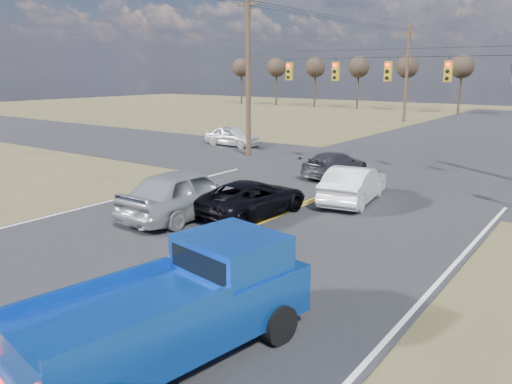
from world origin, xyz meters
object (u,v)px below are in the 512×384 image
Objects in this scene: silver_suv at (185,193)px; black_suv at (252,198)px; cross_car_west at (232,136)px; dgrey_car_queue at (335,165)px; pickup_truck at (181,306)px; white_car_queue at (354,184)px.

silver_suv reaches higher than black_suv.
dgrey_car_queue is at bearing -115.96° from cross_car_west.
pickup_truck reaches higher than silver_suv.
silver_suv is at bearing 44.79° from white_car_queue.
silver_suv is 1.24× the size of dgrey_car_queue.
white_car_queue reaches higher than dgrey_car_queue.
pickup_truck reaches higher than cross_car_west.
white_car_queue is at bearing 110.19° from pickup_truck.
silver_suv is 1.13× the size of black_suv.
cross_car_west reaches higher than black_suv.
pickup_truck is at bearing -143.21° from cross_car_west.
silver_suv is 1.27× the size of cross_car_west.
silver_suv is 18.26m from cross_car_west.
pickup_truck is 12.73m from white_car_queue.
black_suv is 4.59m from white_car_queue.
dgrey_car_queue is (-3.02, 4.21, -0.13)m from white_car_queue.
silver_suv reaches higher than white_car_queue.
white_car_queue is at bearing -115.02° from black_suv.
pickup_truck is at bearing 123.22° from black_suv.
pickup_truck is at bearing 112.75° from dgrey_car_queue.
white_car_queue is at bearing -126.22° from silver_suv.
pickup_truck is 1.23× the size of black_suv.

